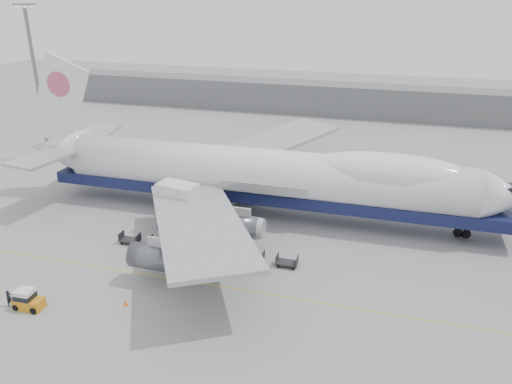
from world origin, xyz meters
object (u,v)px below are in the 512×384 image
(baggage_tug, at_px, (27,300))
(catering_truck, at_px, (179,204))
(airliner, at_px, (267,174))
(ground_worker, at_px, (9,298))

(baggage_tug, bearing_deg, catering_truck, 67.40)
(catering_truck, bearing_deg, airliner, 50.33)
(ground_worker, bearing_deg, baggage_tug, -76.03)
(baggage_tug, distance_m, ground_worker, 1.89)
(catering_truck, bearing_deg, ground_worker, -104.49)
(airliner, xyz_separation_m, ground_worker, (-18.04, -26.55, -4.79))
(catering_truck, bearing_deg, baggage_tug, -99.88)
(catering_truck, relative_size, ground_worker, 3.69)
(airliner, height_order, catering_truck, airliner)
(airliner, xyz_separation_m, catering_truck, (-9.05, -7.48, -2.18))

